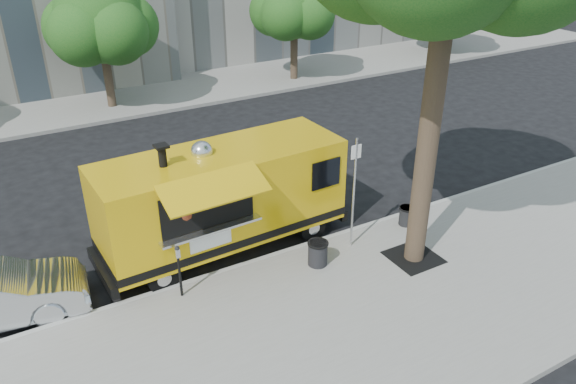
# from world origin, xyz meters

# --- Properties ---
(ground) EXTENTS (120.00, 120.00, 0.00)m
(ground) POSITION_xyz_m (0.00, 0.00, 0.00)
(ground) COLOR black
(ground) RESTS_ON ground
(sidewalk) EXTENTS (60.00, 6.00, 0.15)m
(sidewalk) POSITION_xyz_m (0.00, -4.00, 0.07)
(sidewalk) COLOR gray
(sidewalk) RESTS_ON ground
(curb) EXTENTS (60.00, 0.14, 0.16)m
(curb) POSITION_xyz_m (0.00, -0.93, 0.07)
(curb) COLOR #999993
(curb) RESTS_ON ground
(far_sidewalk) EXTENTS (60.00, 5.00, 0.15)m
(far_sidewalk) POSITION_xyz_m (0.00, 13.50, 0.07)
(far_sidewalk) COLOR gray
(far_sidewalk) RESTS_ON ground
(tree_well) EXTENTS (1.20, 1.20, 0.02)m
(tree_well) POSITION_xyz_m (2.60, -2.80, 0.15)
(tree_well) COLOR black
(tree_well) RESTS_ON sidewalk
(far_tree_b) EXTENTS (3.60, 3.60, 5.50)m
(far_tree_b) POSITION_xyz_m (-1.00, 12.70, 3.83)
(far_tree_b) COLOR #33261C
(far_tree_b) RESTS_ON far_sidewalk
(far_tree_c) EXTENTS (3.24, 3.24, 5.21)m
(far_tree_c) POSITION_xyz_m (8.00, 12.40, 3.72)
(far_tree_c) COLOR #33261C
(far_tree_c) RESTS_ON far_sidewalk
(sign_post) EXTENTS (0.28, 0.06, 3.00)m
(sign_post) POSITION_xyz_m (1.55, -1.55, 1.85)
(sign_post) COLOR silver
(sign_post) RESTS_ON sidewalk
(parking_meter) EXTENTS (0.11, 0.11, 1.33)m
(parking_meter) POSITION_xyz_m (-3.00, -1.35, 0.98)
(parking_meter) COLOR black
(parking_meter) RESTS_ON sidewalk
(food_truck) EXTENTS (6.62, 3.22, 3.22)m
(food_truck) POSITION_xyz_m (-1.26, 0.17, 1.51)
(food_truck) COLOR gold
(food_truck) RESTS_ON ground
(trash_bin_left) EXTENTS (0.52, 0.52, 0.62)m
(trash_bin_left) POSITION_xyz_m (0.34, -1.84, 0.48)
(trash_bin_left) COLOR black
(trash_bin_left) RESTS_ON sidewalk
(trash_bin_right) EXTENTS (0.44, 0.44, 0.53)m
(trash_bin_right) POSITION_xyz_m (3.50, -1.44, 0.43)
(trash_bin_right) COLOR black
(trash_bin_right) RESTS_ON sidewalk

